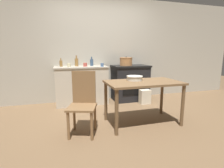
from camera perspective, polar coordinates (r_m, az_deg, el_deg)
The scene contains 15 objects.
ground_plane at distance 3.23m, azimuth 2.87°, elevation -11.90°, with size 14.00×14.00×0.00m, color brown.
wall_back at distance 4.51m, azimuth -3.85°, elevation 11.09°, with size 8.00×0.07×2.55m.
counter_cabinet at distance 4.20m, azimuth -9.88°, elevation -0.39°, with size 1.22×0.56×0.89m.
stove at distance 4.49m, azimuth 5.89°, elevation 0.43°, with size 0.90×0.61×0.89m.
work_table at distance 3.01m, azimuth 10.12°, elevation -1.03°, with size 1.25×0.72×0.74m.
chair at distance 2.67m, azimuth -9.48°, elevation -5.63°, with size 0.51×0.51×0.94m.
flour_sack at distance 4.25m, azimuth 10.66°, elevation -4.13°, with size 0.25×0.17×0.34m, color beige.
stock_pot at distance 4.37m, azimuth 4.60°, elevation 7.35°, with size 0.32×0.32×0.22m.
mixing_bowl_large at distance 3.07m, azimuth 7.39°, elevation 1.99°, with size 0.28×0.28×0.08m.
bottle_far_left at distance 4.29m, azimuth -6.65°, elevation 7.05°, with size 0.08×0.08×0.22m.
bottle_left at distance 4.21m, azimuth -16.33°, elevation 6.49°, with size 0.07×0.07×0.19m.
bottle_mid_left at distance 4.24m, azimuth -11.50°, elevation 7.04°, with size 0.08×0.08×0.25m.
cup_center_left at distance 4.12m, azimuth -8.74°, elevation 6.26°, with size 0.09×0.09×0.08m, color #B74C42.
cup_center at distance 4.06m, azimuth -13.92°, elevation 6.00°, with size 0.08×0.08×0.08m, color beige.
cup_center_right at distance 4.02m, azimuth -3.24°, elevation 6.26°, with size 0.07×0.07×0.08m, color #4C6B99.
Camera 1 is at (-1.01, -2.81, 1.24)m, focal length 28.00 mm.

